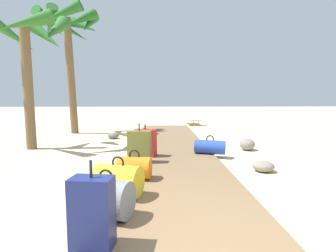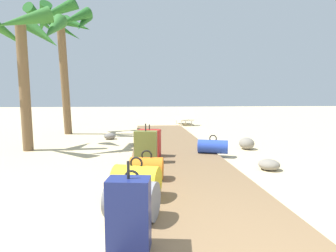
{
  "view_description": "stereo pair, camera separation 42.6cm",
  "coord_description": "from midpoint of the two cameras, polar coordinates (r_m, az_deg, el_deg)",
  "views": [
    {
      "loc": [
        -0.25,
        -1.35,
        1.3
      ],
      "look_at": [
        -0.03,
        5.57,
        0.55
      ],
      "focal_mm": 28.75,
      "sensor_mm": 36.0,
      "label": 1
    },
    {
      "loc": [
        -0.67,
        -1.32,
        1.3
      ],
      "look_at": [
        -0.03,
        5.57,
        0.55
      ],
      "focal_mm": 28.75,
      "sensor_mm": 36.0,
      "label": 2
    }
  ],
  "objects": [
    {
      "name": "ground_plane",
      "position": [
        5.57,
        -0.41,
        -7.34
      ],
      "size": [
        60.0,
        60.0,
        0.0
      ],
      "primitive_type": "plane",
      "color": "#D1BA8C"
    },
    {
      "name": "boardwalk",
      "position": [
        6.54,
        -1.17,
        -4.93
      ],
      "size": [
        1.83,
        10.14,
        0.08
      ],
      "primitive_type": "cube",
      "color": "brown",
      "rests_on": "ground"
    },
    {
      "name": "suitcase_red",
      "position": [
        5.57,
        -6.15,
        -3.6
      ],
      "size": [
        0.48,
        0.34,
        0.66
      ],
      "color": "red",
      "rests_on": "boardwalk"
    },
    {
      "name": "duffel_bag_orange",
      "position": [
        4.07,
        -7.57,
        -8.87
      ],
      "size": [
        0.53,
        0.4,
        0.44
      ],
      "color": "orange",
      "rests_on": "boardwalk"
    },
    {
      "name": "suitcase_olive",
      "position": [
        5.03,
        -7.16,
        -4.43
      ],
      "size": [
        0.44,
        0.27,
        0.73
      ],
      "color": "olive",
      "rests_on": "boardwalk"
    },
    {
      "name": "duffel_bag_yellow",
      "position": [
        3.4,
        -10.34,
        -11.48
      ],
      "size": [
        0.65,
        0.54,
        0.5
      ],
      "color": "gold",
      "rests_on": "boardwalk"
    },
    {
      "name": "duffel_bag_grey",
      "position": [
        2.84,
        -12.02,
        -15.08
      ],
      "size": [
        0.59,
        0.52,
        0.5
      ],
      "color": "slate",
      "rests_on": "boardwalk"
    },
    {
      "name": "suitcase_navy",
      "position": [
        2.3,
        -13.82,
        -17.81
      ],
      "size": [
        0.36,
        0.25,
        0.73
      ],
      "color": "navy",
      "rests_on": "boardwalk"
    },
    {
      "name": "duffel_bag_blue",
      "position": [
        5.9,
        7.46,
        -4.34
      ],
      "size": [
        0.7,
        0.48,
        0.41
      ],
      "color": "#2847B7",
      "rests_on": "boardwalk"
    },
    {
      "name": "palm_tree_far_left",
      "position": [
        10.12,
        -22.74,
        18.11
      ],
      "size": [
        2.13,
        2.22,
        4.31
      ],
      "color": "brown",
      "rests_on": "ground"
    },
    {
      "name": "palm_tree_near_left",
      "position": [
        7.48,
        -30.28,
        15.85
      ],
      "size": [
        2.14,
        2.24,
        3.48
      ],
      "color": "brown",
      "rests_on": "ground"
    },
    {
      "name": "lounge_chair",
      "position": [
        12.56,
        2.51,
        1.75
      ],
      "size": [
        0.72,
        1.56,
        0.81
      ],
      "color": "white",
      "rests_on": "ground"
    },
    {
      "name": "rock_left_near",
      "position": [
        8.53,
        -13.65,
        -2.11
      ],
      "size": [
        0.44,
        0.44,
        0.19
      ],
      "primitive_type": "ellipsoid",
      "rotation": [
        0.0,
        0.0,
        1.89
      ],
      "color": "slate",
      "rests_on": "ground"
    },
    {
      "name": "rock_right_near",
      "position": [
        6.94,
        14.67,
        -3.6
      ],
      "size": [
        0.38,
        0.42,
        0.29
      ],
      "primitive_type": "ellipsoid",
      "rotation": [
        0.0,
        0.0,
        1.61
      ],
      "color": "gray",
      "rests_on": "ground"
    },
    {
      "name": "rock_right_far",
      "position": [
        5.1,
        18.41,
        -7.8
      ],
      "size": [
        0.49,
        0.49,
        0.19
      ],
      "primitive_type": "ellipsoid",
      "rotation": [
        0.0,
        0.0,
        2.68
      ],
      "color": "gray",
      "rests_on": "ground"
    }
  ]
}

